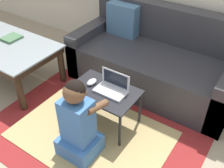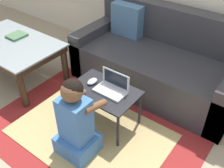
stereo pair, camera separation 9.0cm
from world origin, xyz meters
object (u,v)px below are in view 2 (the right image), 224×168
(laptop, at_px, (112,88))
(book_on_table, at_px, (17,36))
(computer_mouse, at_px, (92,81))
(person_seated, at_px, (76,123))
(coffee_table, at_px, (12,47))
(laptop_desk, at_px, (104,94))
(couch, at_px, (158,62))

(laptop, bearing_deg, book_on_table, 177.21)
(laptop, height_order, book_on_table, laptop)
(computer_mouse, bearing_deg, laptop, 2.39)
(laptop, relative_size, computer_mouse, 2.47)
(person_seated, xyz_separation_m, book_on_table, (-1.35, 0.50, 0.14))
(coffee_table, height_order, book_on_table, book_on_table)
(laptop_desk, height_order, person_seated, person_seated)
(laptop_desk, bearing_deg, computer_mouse, 172.72)
(computer_mouse, bearing_deg, couch, 73.88)
(coffee_table, bearing_deg, person_seated, -16.26)
(laptop_desk, height_order, computer_mouse, computer_mouse)
(couch, bearing_deg, person_seated, -92.33)
(computer_mouse, distance_m, book_on_table, 1.17)
(book_on_table, bearing_deg, coffee_table, -70.09)
(laptop, relative_size, book_on_table, 1.46)
(couch, bearing_deg, laptop_desk, -95.93)
(couch, bearing_deg, laptop, -91.64)
(laptop_desk, bearing_deg, laptop, 23.68)
(person_seated, distance_m, book_on_table, 1.45)
(couch, xyz_separation_m, laptop_desk, (-0.09, -0.83, 0.05))
(couch, relative_size, person_seated, 2.38)
(laptop_desk, distance_m, computer_mouse, 0.16)
(couch, xyz_separation_m, book_on_table, (-1.40, -0.74, 0.19))
(coffee_table, bearing_deg, computer_mouse, 1.95)
(coffee_table, bearing_deg, couch, 31.99)
(couch, relative_size, laptop_desk, 2.91)
(coffee_table, xyz_separation_m, laptop, (1.34, 0.05, 0.02))
(laptop, bearing_deg, coffee_table, -177.98)
(computer_mouse, xyz_separation_m, person_seated, (0.18, -0.42, -0.07))
(book_on_table, bearing_deg, laptop, -2.79)
(coffee_table, distance_m, laptop, 1.34)
(laptop_desk, height_order, laptop, laptop)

